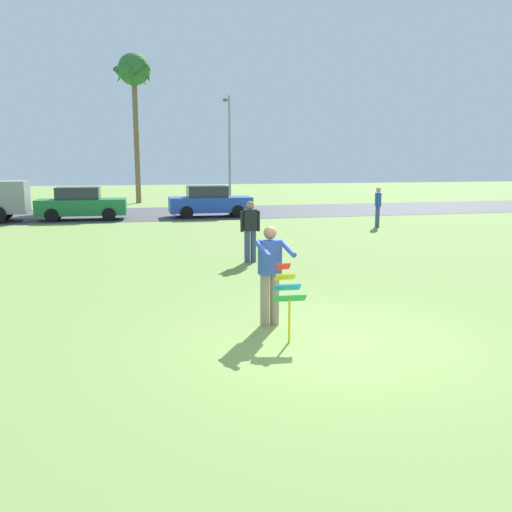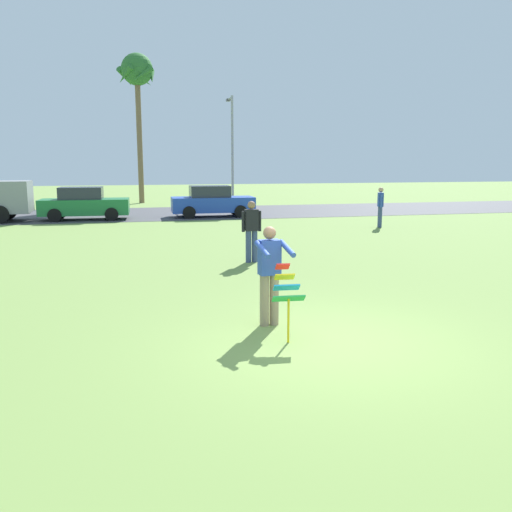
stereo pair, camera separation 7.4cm
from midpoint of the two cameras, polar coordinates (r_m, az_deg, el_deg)
ground_plane at (r=8.59m, az=8.10°, el=-9.13°), size 120.00×120.00×0.00m
road_strip at (r=30.00m, az=-7.50°, el=4.59°), size 120.00×8.00×0.01m
person_kite_flyer at (r=9.12m, az=1.72°, el=-1.70°), size 0.59×0.69×1.73m
kite_held at (r=8.44m, az=3.53°, el=-3.69°), size 0.52×0.66×1.19m
parked_car_green at (r=27.48m, az=-17.84°, el=5.32°), size 4.26×1.95×1.60m
parked_car_blue at (r=27.71m, az=-4.64°, el=5.80°), size 4.23×1.89×1.60m
palm_tree_right_near at (r=38.29m, az=-12.53°, el=18.20°), size 2.58×2.71×9.93m
streetlight_pole at (r=35.56m, az=-2.53°, el=11.95°), size 0.24×1.65×7.00m
person_walker_near at (r=14.97m, az=-0.34°, el=2.85°), size 0.57×0.24×1.73m
person_walker_far at (r=23.76m, az=13.24°, el=5.25°), size 0.32×0.55×1.73m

